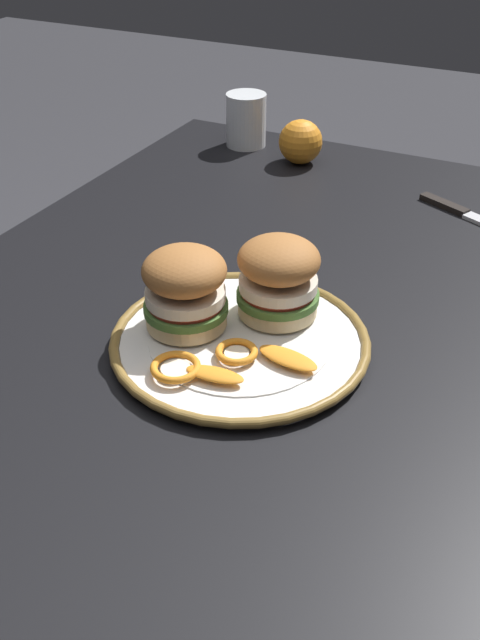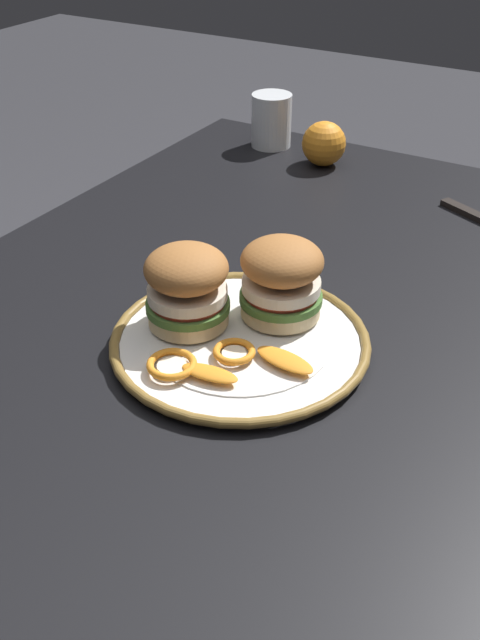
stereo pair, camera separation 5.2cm
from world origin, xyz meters
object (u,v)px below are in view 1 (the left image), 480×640
Objects in this scene: sandwich_half_right at (278,276)px; table_knife at (468,215)px; whole_orange at (301,142)px; sandwich_half_left at (185,288)px; dining_table at (232,388)px; dinner_plate at (240,341)px; drinking_glass at (246,123)px.

table_knife is (-0.42, 0.15, -0.07)m from sandwich_half_right.
table_knife is at bearing 73.97° from whole_orange.
table_knife is (-0.49, 0.24, -0.07)m from sandwich_half_left.
whole_orange reaches higher than dining_table.
sandwich_half_left is 0.55m from table_knife.
dining_table is 0.11m from dinner_plate.
dining_table is 0.51m from table_knife.
dinner_plate is at bearing 25.28° from drinking_glass.
drinking_glass is (-0.62, -0.22, -0.02)m from sandwich_half_left.
sandwich_half_right is 0.54m from whole_orange.
sandwich_half_left is 0.11m from sandwich_half_right.
sandwich_half_right reaches higher than table_knife.
dining_table is at bearing -45.61° from sandwich_half_right.
sandwich_half_left is 0.59m from whole_orange.
whole_orange is (-0.58, -0.09, -0.03)m from sandwich_half_left.
table_knife reaches higher than dining_table.
sandwich_half_left is (0.03, -0.05, 0.16)m from dining_table.
dining_table is 0.17m from sandwich_half_left.
sandwich_half_right is at bearing 129.51° from sandwich_half_left.
dining_table is 0.66m from drinking_glass.
sandwich_half_left is 0.68× the size of table_knife.
drinking_glass reaches higher than table_knife.
sandwich_half_left reaches higher than dinner_plate.
sandwich_half_right is 0.67× the size of table_knife.
drinking_glass reaches higher than dining_table.
table_knife is at bearing 159.90° from sandwich_half_right.
sandwich_half_left is 1.75× the size of whole_orange.
dinner_plate is 0.09m from sandwich_half_left.
sandwich_half_left is 0.66m from drinking_glass.
table_knife is at bearing 160.55° from dinner_plate.
table_knife is at bearing 73.83° from drinking_glass.
sandwich_half_left is 1.03× the size of sandwich_half_right.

